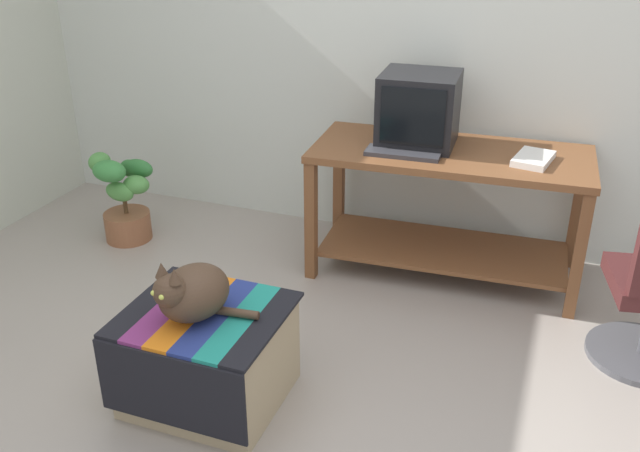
{
  "coord_description": "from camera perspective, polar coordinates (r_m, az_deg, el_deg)",
  "views": [
    {
      "loc": [
        1.09,
        -2.04,
        2.04
      ],
      "look_at": [
        0.0,
        0.85,
        0.55
      ],
      "focal_mm": 39.32,
      "sensor_mm": 36.0,
      "label": 1
    }
  ],
  "objects": [
    {
      "name": "ground_plane",
      "position": [
        3.08,
        -5.85,
        -15.83
      ],
      "size": [
        14.0,
        14.0,
        0.0
      ],
      "primitive_type": "plane",
      "color": "#9E9389"
    },
    {
      "name": "back_wall",
      "position": [
        4.29,
        5.77,
        15.75
      ],
      "size": [
        8.0,
        0.1,
        2.6
      ],
      "primitive_type": "cube",
      "color": "silver",
      "rests_on": "ground_plane"
    },
    {
      "name": "desk",
      "position": [
        3.99,
        10.37,
        2.86
      ],
      "size": [
        1.55,
        0.75,
        0.75
      ],
      "rotation": [
        0.0,
        0.0,
        0.06
      ],
      "color": "brown",
      "rests_on": "ground_plane"
    },
    {
      "name": "tv_monitor",
      "position": [
        3.94,
        8.03,
        9.35
      ],
      "size": [
        0.44,
        0.42,
        0.4
      ],
      "rotation": [
        0.0,
        0.0,
        0.06
      ],
      "color": "black",
      "rests_on": "desk"
    },
    {
      "name": "keyboard",
      "position": [
        3.8,
        6.77,
        5.91
      ],
      "size": [
        0.41,
        0.17,
        0.02
      ],
      "primitive_type": "cube",
      "rotation": [
        0.0,
        0.0,
        0.06
      ],
      "color": "#333338",
      "rests_on": "desk"
    },
    {
      "name": "book",
      "position": [
        3.84,
        16.97,
        5.25
      ],
      "size": [
        0.21,
        0.29,
        0.04
      ],
      "primitive_type": "cube",
      "rotation": [
        0.0,
        0.0,
        -0.17
      ],
      "color": "white",
      "rests_on": "desk"
    },
    {
      "name": "ottoman_with_blanket",
      "position": [
        3.11,
        -9.17,
        -10.4
      ],
      "size": [
        0.66,
        0.61,
        0.44
      ],
      "color": "tan",
      "rests_on": "ground_plane"
    },
    {
      "name": "cat",
      "position": [
        2.9,
        -10.43,
        -5.33
      ],
      "size": [
        0.43,
        0.38,
        0.29
      ],
      "rotation": [
        0.0,
        0.0,
        -0.32
      ],
      "color": "#473323",
      "rests_on": "ottoman_with_blanket"
    },
    {
      "name": "potted_plant",
      "position": [
        4.57,
        -15.71,
        2.12
      ],
      "size": [
        0.46,
        0.38,
        0.58
      ],
      "color": "brown",
      "rests_on": "ground_plane"
    },
    {
      "name": "pen",
      "position": [
        3.94,
        16.91,
        5.57
      ],
      "size": [
        0.11,
        0.1,
        0.01
      ],
      "primitive_type": "cylinder",
      "rotation": [
        0.0,
        1.57,
        0.77
      ],
      "color": "#2351B2",
      "rests_on": "desk"
    }
  ]
}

